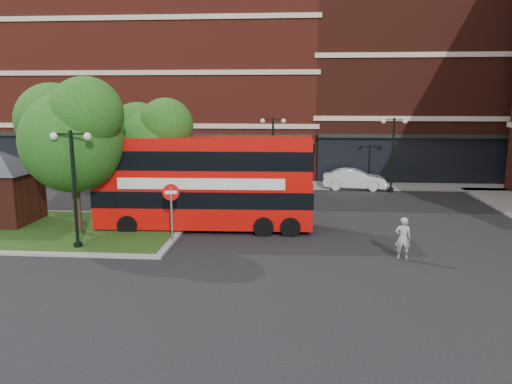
# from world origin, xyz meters

# --- Properties ---
(ground) EXTENTS (120.00, 120.00, 0.00)m
(ground) POSITION_xyz_m (0.00, 0.00, 0.00)
(ground) COLOR black
(ground) RESTS_ON ground
(pavement_far) EXTENTS (44.00, 3.00, 0.12)m
(pavement_far) POSITION_xyz_m (0.00, 16.50, 0.06)
(pavement_far) COLOR slate
(pavement_far) RESTS_ON ground
(terrace_far_left) EXTENTS (26.00, 12.00, 14.00)m
(terrace_far_left) POSITION_xyz_m (-8.00, 24.00, 7.00)
(terrace_far_left) COLOR maroon
(terrace_far_left) RESTS_ON ground
(terrace_far_right) EXTENTS (18.00, 12.00, 16.00)m
(terrace_far_right) POSITION_xyz_m (14.00, 24.00, 8.00)
(terrace_far_right) COLOR #471911
(terrace_far_right) RESTS_ON ground
(traffic_island) EXTENTS (12.60, 7.60, 0.15)m
(traffic_island) POSITION_xyz_m (-8.00, 3.00, 0.07)
(traffic_island) COLOR gray
(traffic_island) RESTS_ON ground
(kiosk) EXTENTS (6.51, 6.51, 3.60)m
(kiosk) POSITION_xyz_m (-11.00, 4.00, 2.32)
(kiosk) COLOR #471911
(kiosk) RESTS_ON traffic_island
(tree_island_west) EXTENTS (5.40, 4.71, 7.21)m
(tree_island_west) POSITION_xyz_m (-6.60, 2.58, 4.79)
(tree_island_west) COLOR #2D2116
(tree_island_west) RESTS_ON ground
(tree_island_east) EXTENTS (4.46, 3.90, 6.29)m
(tree_island_east) POSITION_xyz_m (-3.58, 5.06, 4.24)
(tree_island_east) COLOR #2D2116
(tree_island_east) RESTS_ON ground
(lamp_island) EXTENTS (1.72, 0.36, 5.00)m
(lamp_island) POSITION_xyz_m (-5.50, 0.20, 2.83)
(lamp_island) COLOR black
(lamp_island) RESTS_ON ground
(lamp_far_left) EXTENTS (1.72, 0.36, 5.00)m
(lamp_far_left) POSITION_xyz_m (2.00, 14.50, 2.83)
(lamp_far_left) COLOR black
(lamp_far_left) RESTS_ON ground
(lamp_far_right) EXTENTS (1.72, 0.36, 5.00)m
(lamp_far_right) POSITION_xyz_m (10.00, 14.50, 2.83)
(lamp_far_right) COLOR black
(lamp_far_right) RESTS_ON ground
(bus) EXTENTS (10.33, 2.67, 3.92)m
(bus) POSITION_xyz_m (-0.79, 4.00, 2.57)
(bus) COLOR red
(bus) RESTS_ON ground
(woman) EXTENTS (0.65, 0.46, 1.69)m
(woman) POSITION_xyz_m (7.80, 0.05, 0.85)
(woman) COLOR #99999C
(woman) RESTS_ON ground
(car_silver) EXTENTS (4.71, 2.39, 1.54)m
(car_silver) POSITION_xyz_m (-4.89, 16.00, 0.77)
(car_silver) COLOR #9EA0A5
(car_silver) RESTS_ON ground
(car_white) EXTENTS (4.41, 1.80, 1.42)m
(car_white) POSITION_xyz_m (7.65, 15.39, 0.71)
(car_white) COLOR white
(car_white) RESTS_ON ground
(no_entry_sign) EXTENTS (0.72, 0.22, 2.63)m
(no_entry_sign) POSITION_xyz_m (-1.80, 1.50, 1.88)
(no_entry_sign) COLOR slate
(no_entry_sign) RESTS_ON ground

